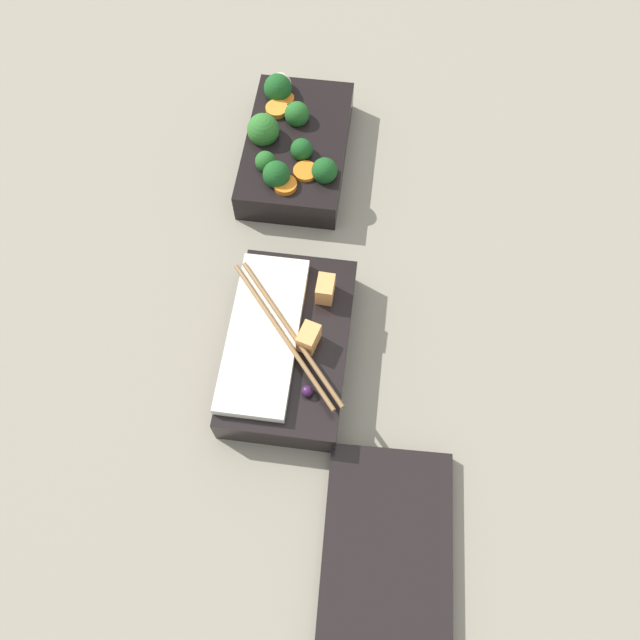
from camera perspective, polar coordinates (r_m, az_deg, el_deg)
The scene contains 4 objects.
ground_plane at distance 0.79m, azimuth -1.59°, elevation 6.44°, with size 3.00×3.00×0.00m, color gray.
bento_tray_vegetable at distance 0.86m, azimuth -2.41°, elevation 15.67°, with size 0.22×0.13×0.07m.
bento_tray_rice at distance 0.70m, azimuth -3.05°, elevation -2.24°, with size 0.22×0.14×0.07m.
bento_lid at distance 0.66m, azimuth 6.12°, elevation -20.69°, with size 0.21×0.13×0.02m, color black.
Camera 1 is at (0.43, 0.08, 0.66)m, focal length 35.00 mm.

